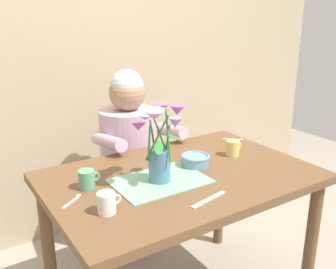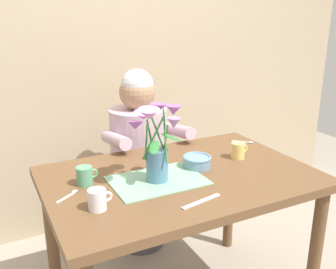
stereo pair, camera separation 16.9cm
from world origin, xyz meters
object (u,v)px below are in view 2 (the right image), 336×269
object	(u,v)px
seated_person	(139,163)
flower_vase	(156,142)
coffee_cup	(85,176)
ceramic_mug	(98,199)
tea_cup	(238,150)
ceramic_bowl	(197,161)
dinner_knife	(201,201)

from	to	relation	value
seated_person	flower_vase	bearing A→B (deg)	-101.62
flower_vase	seated_person	bearing A→B (deg)	74.08
flower_vase	coffee_cup	world-z (taller)	flower_vase
ceramic_mug	tea_cup	bearing A→B (deg)	13.61
ceramic_bowl	dinner_knife	world-z (taller)	ceramic_bowl
flower_vase	coffee_cup	xyz separation A→B (m)	(-0.28, 0.11, -0.14)
tea_cup	ceramic_mug	size ratio (longest dim) A/B	1.00
flower_vase	dinner_knife	world-z (taller)	flower_vase
dinner_knife	ceramic_mug	bearing A→B (deg)	150.06
flower_vase	ceramic_bowl	bearing A→B (deg)	13.93
coffee_cup	tea_cup	world-z (taller)	same
ceramic_bowl	dinner_knife	bearing A→B (deg)	-118.02
flower_vase	ceramic_bowl	world-z (taller)	flower_vase
coffee_cup	ceramic_mug	world-z (taller)	same
seated_person	ceramic_bowl	xyz separation A→B (m)	(0.06, -0.58, 0.21)
flower_vase	tea_cup	xyz separation A→B (m)	(0.48, 0.07, -0.14)
coffee_cup	tea_cup	distance (m)	0.77
seated_person	ceramic_mug	bearing A→B (deg)	-117.94
dinner_knife	tea_cup	xyz separation A→B (m)	(0.41, 0.31, 0.04)
dinner_knife	coffee_cup	xyz separation A→B (m)	(-0.36, 0.36, 0.04)
ceramic_bowl	dinner_knife	size ratio (longest dim) A/B	0.72
coffee_cup	dinner_knife	bearing A→B (deg)	-44.87
ceramic_bowl	coffee_cup	size ratio (longest dim) A/B	1.46
dinner_knife	coffee_cup	size ratio (longest dim) A/B	2.04
ceramic_bowl	coffee_cup	bearing A→B (deg)	174.31
dinner_knife	ceramic_mug	distance (m)	0.39
seated_person	ceramic_mug	size ratio (longest dim) A/B	12.20
flower_vase	dinner_knife	size ratio (longest dim) A/B	1.84
dinner_knife	ceramic_bowl	bearing A→B (deg)	50.57
seated_person	ceramic_mug	distance (m)	0.92
tea_cup	dinner_knife	bearing A→B (deg)	-142.42
flower_vase	dinner_knife	distance (m)	0.31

